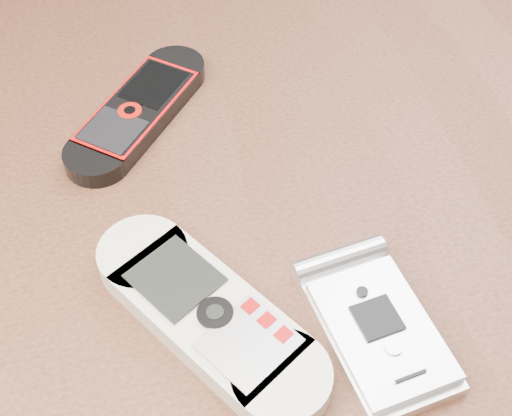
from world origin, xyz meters
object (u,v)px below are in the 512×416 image
Objects in this scene: nokia_black_red at (138,111)px; nokia_white at (208,314)px; table at (250,302)px; motorola_razr at (378,329)px.

nokia_white is at bearing -44.58° from nokia_black_red.
nokia_black_red is at bearing 116.31° from table.
nokia_black_red is 1.33× the size of motorola_razr.
nokia_white is 0.19m from nokia_black_red.
nokia_white reaches higher than table.
nokia_white is (-0.04, -0.07, 0.12)m from table.
motorola_razr is (0.11, -0.22, 0.00)m from nokia_black_red.
nokia_white reaches higher than nokia_black_red.
nokia_white is 1.13× the size of nokia_black_red.
nokia_white is at bearing 153.36° from motorola_razr.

